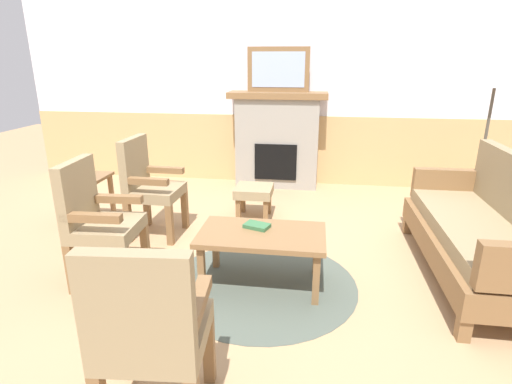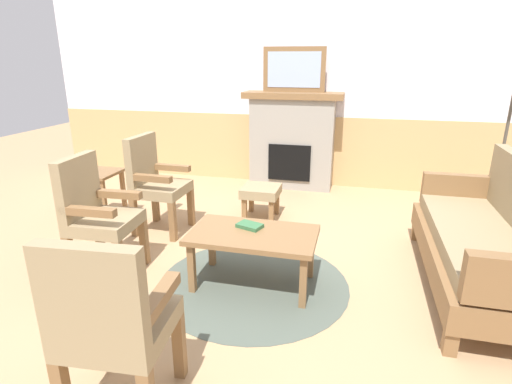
% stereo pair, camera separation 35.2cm
% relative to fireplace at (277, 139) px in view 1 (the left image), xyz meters
% --- Properties ---
extents(ground_plane, '(14.00, 14.00, 0.00)m').
position_rel_fireplace_xyz_m(ground_plane, '(0.00, -2.35, -0.65)').
color(ground_plane, tan).
extents(wall_back, '(7.20, 0.14, 2.70)m').
position_rel_fireplace_xyz_m(wall_back, '(0.00, 0.25, 0.66)').
color(wall_back, white).
rests_on(wall_back, ground_plane).
extents(fireplace, '(1.30, 0.44, 1.28)m').
position_rel_fireplace_xyz_m(fireplace, '(0.00, 0.00, 0.00)').
color(fireplace, gray).
rests_on(fireplace, ground_plane).
extents(framed_picture, '(0.80, 0.04, 0.56)m').
position_rel_fireplace_xyz_m(framed_picture, '(0.00, 0.00, 0.91)').
color(framed_picture, brown).
rests_on(framed_picture, fireplace).
extents(couch, '(0.70, 1.80, 0.98)m').
position_rel_fireplace_xyz_m(couch, '(1.83, -2.28, -0.26)').
color(couch, brown).
rests_on(couch, ground_plane).
extents(coffee_table, '(0.96, 0.56, 0.44)m').
position_rel_fireplace_xyz_m(coffee_table, '(0.14, -2.63, -0.27)').
color(coffee_table, brown).
rests_on(coffee_table, ground_plane).
extents(round_rug, '(1.50, 1.50, 0.01)m').
position_rel_fireplace_xyz_m(round_rug, '(0.14, -2.63, -0.65)').
color(round_rug, '#4C564C').
rests_on(round_rug, ground_plane).
extents(book_on_table, '(0.22, 0.18, 0.03)m').
position_rel_fireplace_xyz_m(book_on_table, '(0.09, -2.54, -0.20)').
color(book_on_table, '#33663D').
rests_on(book_on_table, coffee_table).
extents(footstool, '(0.40, 0.40, 0.36)m').
position_rel_fireplace_xyz_m(footstool, '(-0.13, -1.24, -0.37)').
color(footstool, brown).
rests_on(footstool, ground_plane).
extents(armchair_near_fireplace, '(0.49, 0.49, 0.98)m').
position_rel_fireplace_xyz_m(armchair_near_fireplace, '(-1.09, -1.83, -0.11)').
color(armchair_near_fireplace, brown).
rests_on(armchair_near_fireplace, ground_plane).
extents(armchair_by_window_left, '(0.51, 0.51, 0.98)m').
position_rel_fireplace_xyz_m(armchair_by_window_left, '(-1.13, -2.75, -0.11)').
color(armchair_by_window_left, brown).
rests_on(armchair_by_window_left, ground_plane).
extents(armchair_front_left, '(0.52, 0.52, 0.98)m').
position_rel_fireplace_xyz_m(armchair_front_left, '(-0.20, -3.97, -0.11)').
color(armchair_front_left, brown).
rests_on(armchair_front_left, ground_plane).
extents(side_table, '(0.44, 0.44, 0.55)m').
position_rel_fireplace_xyz_m(side_table, '(-1.82, -1.74, -0.22)').
color(side_table, brown).
rests_on(side_table, ground_plane).
extents(floor_lamp_by_couch, '(0.36, 0.36, 1.68)m').
position_rel_fireplace_xyz_m(floor_lamp_by_couch, '(2.23, -1.04, 0.80)').
color(floor_lamp_by_couch, '#332D28').
rests_on(floor_lamp_by_couch, ground_plane).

